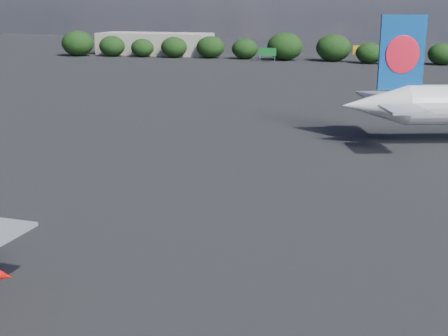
# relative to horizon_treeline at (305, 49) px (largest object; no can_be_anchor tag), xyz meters

# --- Properties ---
(ground) EXTENTS (500.00, 500.00, 0.00)m
(ground) POSITION_rel_horizon_treeline_xyz_m (6.20, -120.83, -3.90)
(ground) COLOR black
(ground) RESTS_ON ground
(terminal_building) EXTENTS (42.00, 16.00, 8.00)m
(terminal_building) POSITION_rel_horizon_treeline_xyz_m (-58.80, 11.17, 0.10)
(terminal_building) COLOR #9E9388
(terminal_building) RESTS_ON ground
(highway_sign) EXTENTS (6.00, 0.30, 4.50)m
(highway_sign) POSITION_rel_horizon_treeline_xyz_m (-11.80, -4.83, -0.77)
(highway_sign) COLOR #156B27
(highway_sign) RESTS_ON ground
(billboard_yellow) EXTENTS (5.00, 0.30, 5.50)m
(billboard_yellow) POSITION_rel_horizon_treeline_xyz_m (18.20, 1.17, -0.03)
(billboard_yellow) COLOR yellow
(billboard_yellow) RESTS_ON ground
(horizon_treeline) EXTENTS (206.38, 15.75, 9.33)m
(horizon_treeline) POSITION_rel_horizon_treeline_xyz_m (0.00, 0.00, 0.00)
(horizon_treeline) COLOR black
(horizon_treeline) RESTS_ON ground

